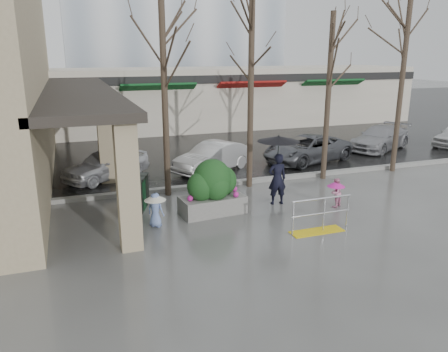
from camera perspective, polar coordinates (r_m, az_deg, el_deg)
ground at (r=13.40m, az=4.56°, el=-6.09°), size 120.00×120.00×0.00m
street_asphalt at (r=34.08m, az=-10.79°, el=7.11°), size 120.00×36.00×0.01m
curb at (r=16.89m, az=-0.97°, el=-1.10°), size 120.00×0.30×0.15m
canopy_slab at (r=19.37m, az=-18.87°, el=10.95°), size 2.80×18.00×0.25m
pillar_front at (r=11.36m, az=-12.44°, el=-1.12°), size 0.55×0.55×3.50m
pillar_back at (r=17.66m, az=-15.25°, el=4.69°), size 0.55×0.55×3.50m
storefront_row at (r=30.29m, az=-5.94°, el=10.08°), size 34.00×6.74×4.00m
handrail at (r=12.89m, az=12.35°, el=-5.54°), size 1.90×0.50×1.03m
tree_west at (r=15.25m, az=-7.98°, el=16.03°), size 3.20×3.20×6.80m
tree_midwest at (r=16.22m, az=3.62°, el=16.65°), size 3.20×3.20×7.00m
tree_mideast at (r=17.77m, az=13.77°, el=14.96°), size 3.20×3.20×6.50m
tree_east at (r=19.90m, az=22.69°, el=15.78°), size 3.20×3.20×7.20m
woman at (r=14.67m, az=7.04°, el=1.85°), size 1.42×1.42×2.40m
child_pink at (r=15.00m, az=14.39°, el=-1.81°), size 0.60×0.60×0.98m
child_blue at (r=13.02m, az=-8.96°, el=-3.91°), size 0.65×0.65×1.05m
planter at (r=13.88m, az=-1.53°, el=-1.53°), size 2.13×1.25×1.78m
news_boxes at (r=14.33m, az=-11.32°, el=-2.59°), size 1.10×1.95×1.07m
car_a at (r=18.39m, az=-15.12°, el=1.54°), size 3.91×3.27×1.26m
car_b at (r=18.92m, az=-1.40°, el=2.49°), size 3.99×3.00×1.26m
car_c at (r=20.97m, az=10.82°, el=3.53°), size 4.94×3.28×1.26m
car_d at (r=24.73m, az=19.74°, el=4.72°), size 4.68×3.50×1.26m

